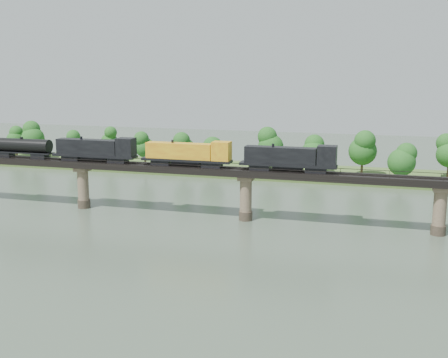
# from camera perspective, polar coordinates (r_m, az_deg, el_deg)

# --- Properties ---
(ground) EXTENTS (400.00, 400.00, 0.00)m
(ground) POSITION_cam_1_polar(r_m,az_deg,el_deg) (97.02, -2.08, -8.77)
(ground) COLOR #374637
(ground) RESTS_ON ground
(far_bank) EXTENTS (300.00, 24.00, 1.60)m
(far_bank) POSITION_cam_1_polar(r_m,az_deg,el_deg) (176.91, 6.47, 0.69)
(far_bank) COLOR #385421
(far_bank) RESTS_ON ground
(bridge) EXTENTS (236.00, 30.00, 11.50)m
(bridge) POSITION_cam_1_polar(r_m,az_deg,el_deg) (123.17, 2.23, -1.74)
(bridge) COLOR #473A2D
(bridge) RESTS_ON ground
(bridge_superstructure) EXTENTS (220.00, 4.90, 0.75)m
(bridge_superstructure) POSITION_cam_1_polar(r_m,az_deg,el_deg) (121.88, 2.25, 1.16)
(bridge_superstructure) COLOR black
(bridge_superstructure) RESTS_ON bridge
(far_treeline) EXTENTS (289.06, 17.54, 13.60)m
(far_treeline) POSITION_cam_1_polar(r_m,az_deg,el_deg) (172.79, 3.60, 3.19)
(far_treeline) COLOR #382619
(far_treeline) RESTS_ON far_bank
(freight_train) EXTENTS (83.85, 3.27, 5.77)m
(freight_train) POSITION_cam_1_polar(r_m,az_deg,el_deg) (128.09, -6.98, 2.70)
(freight_train) COLOR black
(freight_train) RESTS_ON bridge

